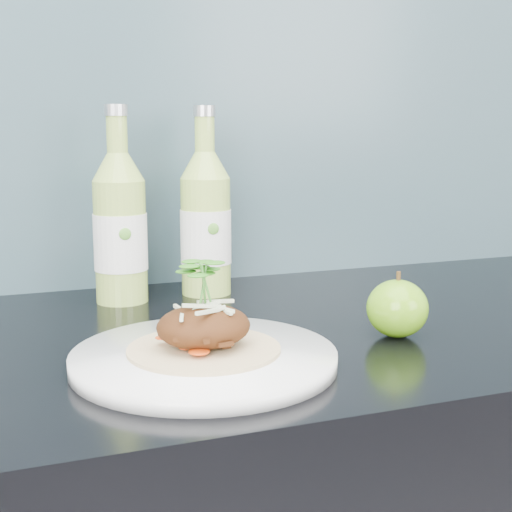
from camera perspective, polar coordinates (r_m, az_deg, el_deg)
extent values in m
cube|color=#6792A1|center=(1.13, -7.71, 15.61)|extent=(4.00, 0.02, 0.70)
cylinder|color=white|center=(0.74, -4.18, -8.16)|extent=(0.27, 0.27, 0.02)
cylinder|color=tan|center=(0.74, -4.19, -7.43)|extent=(0.16, 0.16, 0.00)
ellipsoid|color=#4B260E|center=(0.73, -4.21, -5.64)|extent=(0.10, 0.08, 0.04)
ellipsoid|color=#5C9810|center=(0.85, 11.24, -4.14)|extent=(0.08, 0.08, 0.07)
cylinder|color=#472D14|center=(0.84, 11.33, -1.70)|extent=(0.01, 0.00, 0.01)
cylinder|color=#9EC150|center=(1.01, -10.78, 1.11)|extent=(0.09, 0.09, 0.17)
cone|color=#9EC150|center=(1.00, -10.98, 7.01)|extent=(0.07, 0.07, 0.04)
cylinder|color=#9EC150|center=(1.00, -11.07, 9.53)|extent=(0.03, 0.03, 0.05)
cylinder|color=silver|center=(1.00, -11.13, 11.38)|extent=(0.03, 0.03, 0.02)
cylinder|color=white|center=(1.01, -10.79, 1.14)|extent=(0.10, 0.10, 0.08)
ellipsoid|color=#59A533|center=(0.97, -10.43, 1.74)|extent=(0.02, 0.00, 0.02)
cylinder|color=#A6C954|center=(1.05, -4.03, 1.56)|extent=(0.09, 0.09, 0.17)
cone|color=#A6C954|center=(1.04, -4.10, 7.27)|extent=(0.07, 0.07, 0.04)
cylinder|color=#A6C954|center=(1.03, -4.13, 9.70)|extent=(0.03, 0.03, 0.05)
cylinder|color=silver|center=(1.04, -4.16, 11.49)|extent=(0.03, 0.03, 0.02)
cylinder|color=white|center=(1.05, -4.03, 1.59)|extent=(0.09, 0.09, 0.08)
ellipsoid|color=#59A533|center=(1.01, -3.43, 2.18)|extent=(0.02, 0.00, 0.02)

